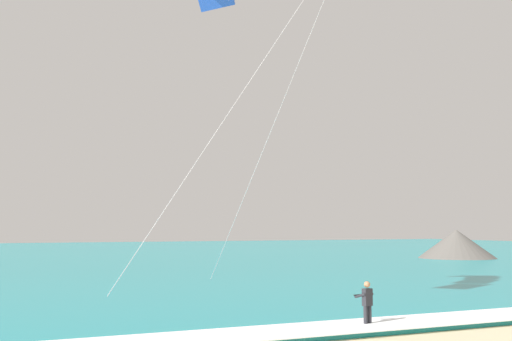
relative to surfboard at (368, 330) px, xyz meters
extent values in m
cube|color=teal|center=(1.58, 58.87, 0.07)|extent=(200.00, 120.00, 0.20)
cube|color=white|center=(1.58, -0.13, 0.19)|extent=(200.00, 2.52, 0.04)
ellipsoid|color=white|center=(0.00, 0.00, 0.00)|extent=(0.72, 1.46, 0.05)
cube|color=black|center=(0.00, 0.24, 0.04)|extent=(0.17, 0.09, 0.04)
cube|color=black|center=(0.00, -0.24, 0.04)|extent=(0.17, 0.09, 0.04)
cylinder|color=#232328|center=(-0.10, -0.02, 0.39)|extent=(0.14, 0.14, 0.84)
cylinder|color=#232328|center=(0.10, 0.02, 0.39)|extent=(0.14, 0.14, 0.84)
cube|color=#232328|center=(0.00, 0.00, 1.11)|extent=(0.37, 0.27, 0.60)
sphere|color=#9E704C|center=(0.00, 0.00, 1.55)|extent=(0.22, 0.22, 0.22)
cylinder|color=#232328|center=(-0.21, 0.12, 1.16)|extent=(0.19, 0.51, 0.22)
cylinder|color=#232328|center=(0.14, 0.19, 1.16)|extent=(0.19, 0.51, 0.22)
cylinder|color=black|center=(-0.08, 0.37, 1.16)|extent=(0.55, 0.15, 0.04)
cube|color=#3F3F42|center=(-0.02, 0.12, 0.89)|extent=(0.13, 0.10, 0.10)
cylinder|color=#B2B2B7|center=(-1.35, 4.48, 8.15)|extent=(2.88, 8.24, 13.96)
cylinder|color=#B2B2B7|center=(-4.16, 1.84, 8.15)|extent=(8.51, 2.96, 13.96)
cone|color=#665B51|center=(35.77, 36.46, 0.87)|extent=(7.12, 7.12, 1.78)
cone|color=#56514C|center=(34.35, 33.80, 1.62)|extent=(8.81, 8.81, 3.29)
camera|label=1|loc=(-12.11, -18.04, 3.57)|focal=42.31mm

